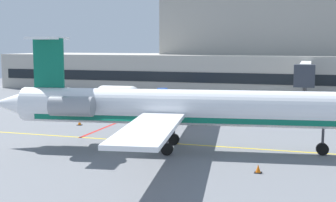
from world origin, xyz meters
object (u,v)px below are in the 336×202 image
object	(u,v)px
pushback_tractor	(190,113)
belt_loader	(319,106)
fuel_tank	(118,92)
regional_jet	(180,108)
baggage_tug	(163,97)

from	to	relation	value
pushback_tractor	belt_loader	xyz separation A→B (m)	(12.96, 10.50, -0.04)
fuel_tank	pushback_tractor	bearing A→B (deg)	-45.00
pushback_tractor	fuel_tank	size ratio (longest dim) A/B	0.51
regional_jet	pushback_tractor	bearing A→B (deg)	101.14
pushback_tractor	fuel_tank	xyz separation A→B (m)	(-14.38, 14.38, 0.27)
baggage_tug	belt_loader	world-z (taller)	belt_loader
regional_jet	belt_loader	bearing A→B (deg)	65.37
regional_jet	fuel_tank	distance (m)	31.72
fuel_tank	belt_loader	bearing A→B (deg)	-8.08
fuel_tank	regional_jet	bearing A→B (deg)	-57.88
pushback_tractor	fuel_tank	world-z (taller)	fuel_tank
regional_jet	belt_loader	distance (m)	25.33
fuel_tank	baggage_tug	bearing A→B (deg)	-4.55
baggage_tug	pushback_tractor	xyz separation A→B (m)	(7.45, -13.83, 0.06)
baggage_tug	belt_loader	xyz separation A→B (m)	(20.41, -3.33, 0.02)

